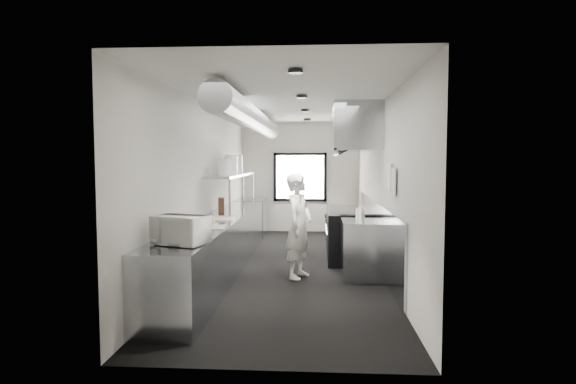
# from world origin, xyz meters

# --- Properties ---
(floor) EXTENTS (3.00, 8.00, 0.01)m
(floor) POSITION_xyz_m (0.00, 0.00, 0.00)
(floor) COLOR black
(floor) RESTS_ON ground
(ceiling) EXTENTS (3.00, 8.00, 0.01)m
(ceiling) POSITION_xyz_m (0.00, 0.00, 2.80)
(ceiling) COLOR beige
(ceiling) RESTS_ON wall_back
(wall_back) EXTENTS (3.00, 0.02, 2.80)m
(wall_back) POSITION_xyz_m (0.00, 4.00, 1.40)
(wall_back) COLOR silver
(wall_back) RESTS_ON floor
(wall_front) EXTENTS (3.00, 0.02, 2.80)m
(wall_front) POSITION_xyz_m (0.00, -4.00, 1.40)
(wall_front) COLOR silver
(wall_front) RESTS_ON floor
(wall_left) EXTENTS (0.02, 8.00, 2.80)m
(wall_left) POSITION_xyz_m (-1.50, 0.00, 1.40)
(wall_left) COLOR silver
(wall_left) RESTS_ON floor
(wall_right) EXTENTS (0.02, 8.00, 2.80)m
(wall_right) POSITION_xyz_m (1.50, 0.00, 1.40)
(wall_right) COLOR silver
(wall_right) RESTS_ON floor
(wall_cladding) EXTENTS (0.03, 5.50, 1.10)m
(wall_cladding) POSITION_xyz_m (1.48, 0.30, 0.55)
(wall_cladding) COLOR #9CA2AA
(wall_cladding) RESTS_ON wall_right
(hvac_duct) EXTENTS (0.40, 6.40, 0.40)m
(hvac_duct) POSITION_xyz_m (-0.70, 0.40, 2.55)
(hvac_duct) COLOR gray
(hvac_duct) RESTS_ON ceiling
(service_window) EXTENTS (1.36, 0.05, 1.25)m
(service_window) POSITION_xyz_m (0.00, 3.96, 1.40)
(service_window) COLOR white
(service_window) RESTS_ON wall_back
(exhaust_hood) EXTENTS (0.81, 2.20, 0.88)m
(exhaust_hood) POSITION_xyz_m (1.10, 0.70, 2.39)
(exhaust_hood) COLOR #9CA2AA
(exhaust_hood) RESTS_ON ceiling
(prep_counter) EXTENTS (0.70, 6.00, 0.90)m
(prep_counter) POSITION_xyz_m (-1.15, -0.50, 0.45)
(prep_counter) COLOR #9CA2AA
(prep_counter) RESTS_ON floor
(pass_shelf) EXTENTS (0.45, 3.00, 0.68)m
(pass_shelf) POSITION_xyz_m (-1.19, 1.00, 1.54)
(pass_shelf) COLOR #9CA2AA
(pass_shelf) RESTS_ON prep_counter
(range) EXTENTS (0.88, 1.60, 0.94)m
(range) POSITION_xyz_m (1.04, 0.70, 0.47)
(range) COLOR black
(range) RESTS_ON floor
(bottle_station) EXTENTS (0.65, 0.80, 0.90)m
(bottle_station) POSITION_xyz_m (1.15, -0.70, 0.45)
(bottle_station) COLOR #9CA2AA
(bottle_station) RESTS_ON floor
(far_work_table) EXTENTS (0.70, 1.20, 0.90)m
(far_work_table) POSITION_xyz_m (-1.15, 3.20, 0.45)
(far_work_table) COLOR #9CA2AA
(far_work_table) RESTS_ON floor
(notice_sheet_a) EXTENTS (0.02, 0.28, 0.38)m
(notice_sheet_a) POSITION_xyz_m (1.47, -1.20, 1.60)
(notice_sheet_a) COLOR white
(notice_sheet_a) RESTS_ON wall_right
(notice_sheet_b) EXTENTS (0.02, 0.28, 0.38)m
(notice_sheet_b) POSITION_xyz_m (1.47, -1.55, 1.55)
(notice_sheet_b) COLOR white
(notice_sheet_b) RESTS_ON wall_right
(line_cook) EXTENTS (0.58, 0.70, 1.64)m
(line_cook) POSITION_xyz_m (0.15, -0.73, 0.82)
(line_cook) COLOR white
(line_cook) RESTS_ON floor
(microwave) EXTENTS (0.63, 0.55, 0.32)m
(microwave) POSITION_xyz_m (-1.10, -2.85, 1.06)
(microwave) COLOR white
(microwave) RESTS_ON prep_counter
(deli_tub_a) EXTENTS (0.18, 0.18, 0.11)m
(deli_tub_a) POSITION_xyz_m (-1.31, -2.77, 0.95)
(deli_tub_a) COLOR beige
(deli_tub_a) RESTS_ON prep_counter
(deli_tub_b) EXTENTS (0.13, 0.13, 0.09)m
(deli_tub_b) POSITION_xyz_m (-1.28, -2.61, 0.95)
(deli_tub_b) COLOR beige
(deli_tub_b) RESTS_ON prep_counter
(newspaper) EXTENTS (0.39, 0.47, 0.01)m
(newspaper) POSITION_xyz_m (-1.02, -1.56, 0.91)
(newspaper) COLOR silver
(newspaper) RESTS_ON prep_counter
(small_plate) EXTENTS (0.18, 0.18, 0.01)m
(small_plate) POSITION_xyz_m (-1.09, -1.28, 0.91)
(small_plate) COLOR white
(small_plate) RESTS_ON prep_counter
(pastry) EXTENTS (0.09, 0.09, 0.09)m
(pastry) POSITION_xyz_m (-1.09, -1.28, 0.96)
(pastry) COLOR #E3C977
(pastry) RESTS_ON small_plate
(cutting_board) EXTENTS (0.45, 0.57, 0.02)m
(cutting_board) POSITION_xyz_m (-1.09, -0.60, 0.91)
(cutting_board) COLOR silver
(cutting_board) RESTS_ON prep_counter
(knife_block) EXTENTS (0.14, 0.25, 0.25)m
(knife_block) POSITION_xyz_m (-1.30, 0.40, 1.03)
(knife_block) COLOR #512E1C
(knife_block) RESTS_ON prep_counter
(plate_stack_a) EXTENTS (0.29, 0.29, 0.29)m
(plate_stack_a) POSITION_xyz_m (-1.19, 0.16, 1.71)
(plate_stack_a) COLOR white
(plate_stack_a) RESTS_ON pass_shelf
(plate_stack_b) EXTENTS (0.34, 0.34, 0.33)m
(plate_stack_b) POSITION_xyz_m (-1.18, 0.68, 1.74)
(plate_stack_b) COLOR white
(plate_stack_b) RESTS_ON pass_shelf
(plate_stack_c) EXTENTS (0.34, 0.34, 0.37)m
(plate_stack_c) POSITION_xyz_m (-1.23, 1.08, 1.75)
(plate_stack_c) COLOR white
(plate_stack_c) RESTS_ON pass_shelf
(plate_stack_d) EXTENTS (0.26, 0.26, 0.37)m
(plate_stack_d) POSITION_xyz_m (-1.22, 1.65, 1.76)
(plate_stack_d) COLOR white
(plate_stack_d) RESTS_ON pass_shelf
(squeeze_bottle_a) EXTENTS (0.07, 0.07, 0.19)m
(squeeze_bottle_a) POSITION_xyz_m (1.10, -1.04, 1.00)
(squeeze_bottle_a) COLOR silver
(squeeze_bottle_a) RESTS_ON bottle_station
(squeeze_bottle_b) EXTENTS (0.08, 0.08, 0.19)m
(squeeze_bottle_b) POSITION_xyz_m (1.12, -0.81, 0.99)
(squeeze_bottle_b) COLOR silver
(squeeze_bottle_b) RESTS_ON bottle_station
(squeeze_bottle_c) EXTENTS (0.08, 0.08, 0.19)m
(squeeze_bottle_c) POSITION_xyz_m (1.14, -0.73, 1.00)
(squeeze_bottle_c) COLOR silver
(squeeze_bottle_c) RESTS_ON bottle_station
(squeeze_bottle_d) EXTENTS (0.08, 0.08, 0.20)m
(squeeze_bottle_d) POSITION_xyz_m (1.13, -0.51, 1.00)
(squeeze_bottle_d) COLOR silver
(squeeze_bottle_d) RESTS_ON bottle_station
(squeeze_bottle_e) EXTENTS (0.06, 0.06, 0.16)m
(squeeze_bottle_e) POSITION_xyz_m (1.09, -0.41, 0.98)
(squeeze_bottle_e) COLOR silver
(squeeze_bottle_e) RESTS_ON bottle_station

